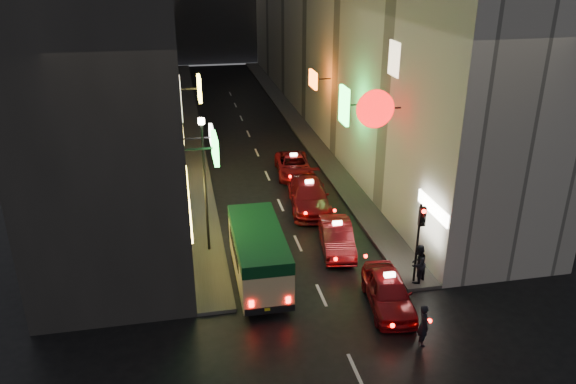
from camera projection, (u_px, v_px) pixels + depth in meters
building_left at (130, 9)px, 40.72m from camera, size 7.58×52.00×18.00m
building_right at (342, 6)px, 43.60m from camera, size 8.12×52.00×18.00m
sidewalk_left at (191, 125)px, 44.90m from camera, size 1.50×52.00×0.15m
sidewalk_right at (294, 119)px, 46.43m from camera, size 1.50×52.00×0.15m
minibus at (258, 250)px, 23.02m from camera, size 2.00×5.60×2.40m
taxi_near at (388, 289)px, 21.67m from camera, size 2.59×5.12×1.73m
taxi_second at (337, 235)px, 25.89m from camera, size 2.63×4.98×1.68m
taxi_third at (309, 194)px, 30.15m from camera, size 2.79×5.54×1.86m
taxi_far at (294, 164)px, 34.71m from camera, size 2.27×4.73×1.63m
pedestrian_crossing at (424, 322)px, 19.53m from camera, size 0.43×0.62×1.81m
pedestrian_sidewalk at (418, 261)px, 22.98m from camera, size 0.85×0.80×1.92m
traffic_light at (420, 227)px, 22.33m from camera, size 0.26×0.43×3.50m
lamp_post at (205, 177)px, 24.53m from camera, size 0.28×0.28×6.22m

